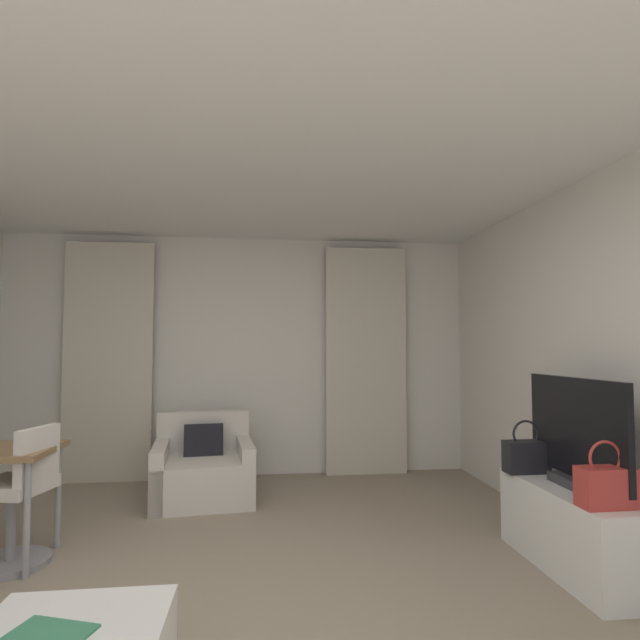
# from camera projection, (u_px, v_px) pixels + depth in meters

# --- Properties ---
(ground_plane) EXTENTS (12.00, 12.00, 0.00)m
(ground_plane) POSITION_uv_depth(u_px,v_px,m) (216.00, 629.00, 2.49)
(ground_plane) COLOR gray
(wall_window) EXTENTS (5.12, 0.06, 2.60)m
(wall_window) POSITION_uv_depth(u_px,v_px,m) (242.00, 355.00, 5.56)
(wall_window) COLOR silver
(wall_window) RESTS_ON ground
(ceiling) EXTENTS (5.12, 6.12, 0.06)m
(ceiling) POSITION_uv_depth(u_px,v_px,m) (222.00, 110.00, 2.62)
(ceiling) COLOR white
(ceiling) RESTS_ON wall_left
(curtain_left_panel) EXTENTS (0.90, 0.06, 2.50)m
(curtain_left_panel) POSITION_uv_depth(u_px,v_px,m) (108.00, 361.00, 5.27)
(curtain_left_panel) COLOR beige
(curtain_left_panel) RESTS_ON ground
(curtain_right_panel) EXTENTS (0.90, 0.06, 2.50)m
(curtain_right_panel) POSITION_uv_depth(u_px,v_px,m) (366.00, 360.00, 5.59)
(curtain_right_panel) COLOR beige
(curtain_right_panel) RESTS_ON ground
(armchair) EXTENTS (0.97, 0.97, 0.76)m
(armchair) POSITION_uv_depth(u_px,v_px,m) (203.00, 471.00, 4.64)
(armchair) COLOR silver
(armchair) RESTS_ON ground
(desk_chair) EXTENTS (0.48, 0.48, 0.88)m
(desk_chair) POSITION_uv_depth(u_px,v_px,m) (17.00, 503.00, 3.22)
(desk_chair) COLOR gray
(desk_chair) RESTS_ON ground
(magazine_open) EXTENTS (0.33, 0.28, 0.01)m
(magazine_open) POSITION_uv_depth(u_px,v_px,m) (47.00, 636.00, 1.73)
(magazine_open) COLOR #387F5B
(magazine_open) RESTS_ON coffee_table
(tv_console) EXTENTS (0.51, 1.10, 0.51)m
(tv_console) POSITION_uv_depth(u_px,v_px,m) (581.00, 529.00, 3.15)
(tv_console) COLOR white
(tv_console) RESTS_ON ground
(tv_flatscreen) EXTENTS (0.20, 0.97, 0.69)m
(tv_flatscreen) POSITION_uv_depth(u_px,v_px,m) (576.00, 435.00, 3.20)
(tv_flatscreen) COLOR #333338
(tv_flatscreen) RESTS_ON tv_console
(handbag_primary) EXTENTS (0.30, 0.14, 0.37)m
(handbag_primary) POSITION_uv_depth(u_px,v_px,m) (526.00, 455.00, 3.55)
(handbag_primary) COLOR black
(handbag_primary) RESTS_ON tv_console
(handbag_secondary) EXTENTS (0.30, 0.14, 0.37)m
(handbag_secondary) POSITION_uv_depth(u_px,v_px,m) (606.00, 486.00, 2.78)
(handbag_secondary) COLOR #B73833
(handbag_secondary) RESTS_ON tv_console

